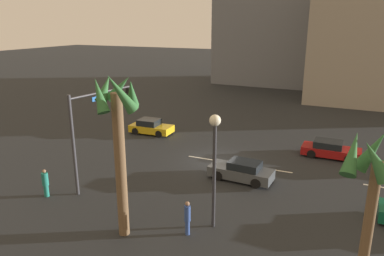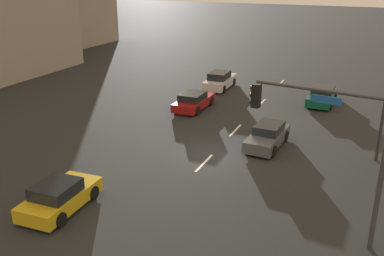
% 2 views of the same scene
% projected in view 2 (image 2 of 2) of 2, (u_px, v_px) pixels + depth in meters
% --- Properties ---
extents(ground_plane, '(220.00, 220.00, 0.00)m').
position_uv_depth(ground_plane, '(212.00, 155.00, 24.66)').
color(ground_plane, '#232628').
extents(lane_stripe_0, '(2.48, 0.14, 0.01)m').
position_uv_depth(lane_stripe_0, '(281.00, 83.00, 40.16)').
color(lane_stripe_0, silver).
rests_on(lane_stripe_0, ground_plane).
extents(lane_stripe_1, '(2.23, 0.14, 0.01)m').
position_uv_depth(lane_stripe_1, '(262.00, 103.00, 34.25)').
color(lane_stripe_1, silver).
rests_on(lane_stripe_1, ground_plane).
extents(lane_stripe_2, '(2.34, 0.14, 0.01)m').
position_uv_depth(lane_stripe_2, '(235.00, 130.00, 28.45)').
color(lane_stripe_2, silver).
rests_on(lane_stripe_2, ground_plane).
extents(lane_stripe_3, '(2.40, 0.14, 0.01)m').
position_uv_depth(lane_stripe_3, '(204.00, 163.00, 23.67)').
color(lane_stripe_3, silver).
rests_on(lane_stripe_3, ground_plane).
extents(car_0, '(4.26, 1.96, 1.32)m').
position_uv_depth(car_0, '(267.00, 136.00, 25.79)').
color(car_0, '#474C51').
rests_on(car_0, ground_plane).
extents(car_1, '(4.32, 1.97, 1.27)m').
position_uv_depth(car_1, '(194.00, 101.00, 32.67)').
color(car_1, maroon).
rests_on(car_1, ground_plane).
extents(car_2, '(4.53, 1.87, 1.49)m').
position_uv_depth(car_2, '(220.00, 81.00, 38.23)').
color(car_2, silver).
rests_on(car_2, ground_plane).
extents(car_3, '(4.42, 1.99, 1.28)m').
position_uv_depth(car_3, '(322.00, 96.00, 33.96)').
color(car_3, '#0F5138').
rests_on(car_3, ground_plane).
extents(car_4, '(3.99, 2.08, 1.34)m').
position_uv_depth(car_4, '(59.00, 196.00, 18.97)').
color(car_4, gold).
rests_on(car_4, ground_plane).
extents(traffic_signal, '(0.98, 5.28, 6.11)m').
position_uv_depth(traffic_signal, '(334.00, 137.00, 15.93)').
color(traffic_signal, '#38383D').
rests_on(traffic_signal, ground_plane).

